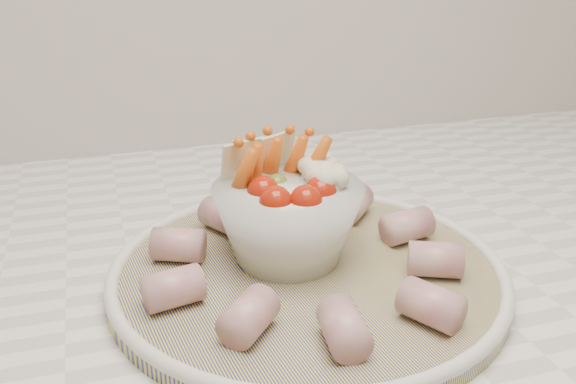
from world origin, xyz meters
name	(u,v)px	position (x,y,z in m)	size (l,w,h in m)	color
serving_platter	(308,272)	(0.04, 1.34, 0.93)	(0.39, 0.39, 0.02)	navy
veggie_bowl	(289,214)	(0.03, 1.37, 0.98)	(0.13, 0.13, 0.11)	silver
cured_meat_rolls	(307,252)	(0.04, 1.34, 0.95)	(0.28, 0.29, 0.03)	#AC4E5D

